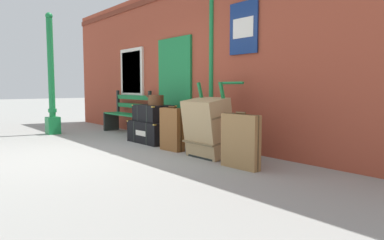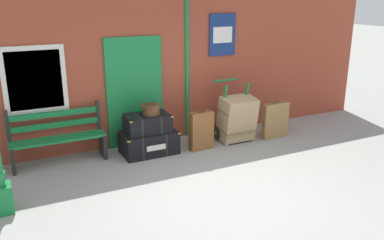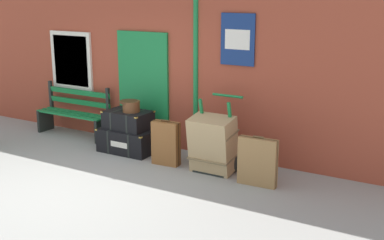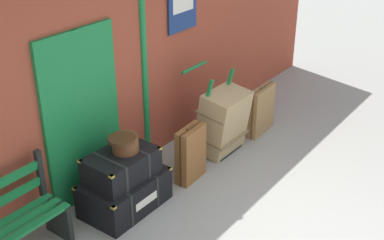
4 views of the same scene
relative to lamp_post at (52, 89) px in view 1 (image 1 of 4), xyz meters
name	(u,v)px [view 1 (image 1 of 4)]	position (x,y,z in m)	size (l,w,h in m)	color
ground_plane	(65,156)	(2.87, -0.72, -1.05)	(60.00, 60.00, 0.00)	gray
brick_facade	(192,62)	(2.85, 1.87, 0.55)	(10.40, 0.35, 3.20)	#9E422D
lamp_post	(52,89)	(0.00, 0.00, 0.00)	(0.28, 0.28, 2.78)	#197A3D
platform_bench	(128,114)	(0.97, 1.44, -0.60)	(1.60, 0.43, 1.01)	#197A3D
steamer_trunk_base	(154,132)	(2.54, 1.15, -0.84)	(1.02, 0.66, 0.43)	black
steamer_trunk_middle	(154,113)	(2.53, 1.16, -0.47)	(0.82, 0.57, 0.33)	black
round_hatbox	(156,99)	(2.60, 1.16, -0.19)	(0.36, 0.32, 0.20)	brown
porters_trolley	(216,139)	(4.34, 1.15, -0.78)	(0.71, 0.68, 1.18)	black
large_brown_trunk	(208,128)	(4.34, 0.97, -0.58)	(0.70, 0.56, 0.93)	tan
suitcase_brown	(172,129)	(3.50, 0.90, -0.68)	(0.48, 0.21, 0.77)	brown
suitcase_cream	(240,141)	(5.17, 0.82, -0.68)	(0.60, 0.16, 0.77)	olive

